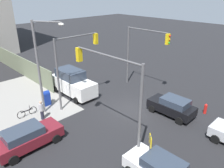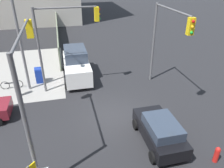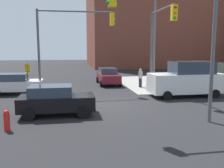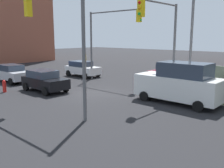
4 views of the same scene
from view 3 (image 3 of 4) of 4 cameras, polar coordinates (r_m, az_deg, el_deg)
The scene contains 17 objects.
ground_plane at distance 15.99m, azimuth -1.48°, elevation -4.79°, with size 120.00×120.00×0.00m, color black.
sidewalk_corner at distance 27.13m, azimuth 14.76°, elevation 0.38°, with size 12.00×12.00×0.01m, color gray.
building_warehouse_north at distance 53.62m, azimuth 12.69°, elevation 13.43°, with size 32.00×18.00×17.14m.
traffic_signal_nw_corner at distance 19.94m, azimuth -9.76°, elevation 11.19°, with size 6.07×0.36×6.50m.
traffic_signal_se_corner at distance 11.95m, azimuth 14.13°, elevation 12.80°, with size 5.21×0.36×6.50m.
traffic_signal_ne_corner at distance 19.39m, azimuth 10.75°, elevation 11.00°, with size 0.36×4.71×6.50m.
street_lamp_corner at distance 22.23m, azimuth 9.06°, elevation 10.99°, with size 2.43×1.53×8.00m.
warning_sign_two_way at distance 20.33m, azimuth -18.72°, elevation 2.27°, with size 0.48×0.48×2.40m.
mailbox_blue at distance 22.28m, azimuth 12.54°, elevation 0.74°, with size 0.56×0.64×1.43m.
fire_hydrant at distance 11.96m, azimuth -22.92°, elevation -7.60°, with size 0.26×0.26×0.94m.
coupe_white at distance 20.96m, azimuth -21.15°, elevation 0.12°, with size 3.91×2.02×1.62m.
hatchback_maroon at distance 24.80m, azimuth -0.91°, elevation 1.88°, with size 2.02×4.46×1.62m.
coupe_black at distance 13.78m, azimuth -12.81°, elevation -3.56°, with size 3.99×2.02×1.62m.
van_white_delivery at distance 19.41m, azimuth 16.74°, elevation 1.02°, with size 5.40×2.32×2.62m.
pedestrian_crossing at distance 23.01m, azimuth 6.52°, elevation 1.43°, with size 0.36×0.36×1.71m.
bicycle_leaning_on_fence at distance 24.16m, azimuth 9.22°, elevation 0.41°, with size 0.05×1.75×0.97m.
bicycle_at_crosswalk at distance 22.13m, azimuth -21.59°, elevation -0.79°, with size 1.75×0.05×0.97m.
Camera 3 is at (-2.27, -15.41, 3.64)m, focal length 40.00 mm.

